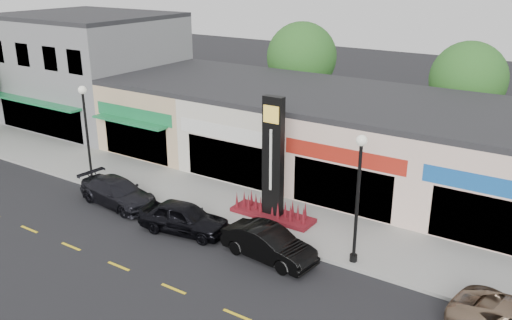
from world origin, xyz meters
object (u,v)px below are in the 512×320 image
Objects in this scene: lamp_west_near at (86,125)px; car_black_sedan at (184,218)px; car_dark_sedan at (118,192)px; car_black_conv at (269,244)px; lamp_east_near at (358,187)px; pylon_sign at (273,176)px.

car_black_sedan is (8.26, -1.65, -2.75)m from lamp_west_near.
car_dark_sedan is 4.86m from car_black_sedan.
car_black_sedan is 1.01× the size of car_black_conv.
lamp_west_near and lamp_east_near have the same top height.
car_black_conv is at bearing -60.71° from pylon_sign.
car_black_sedan is (4.84, -0.45, 0.05)m from car_dark_sedan.
lamp_west_near is 1.00× the size of lamp_east_near.
car_black_sedan is 4.56m from car_black_conv.
lamp_west_near is 16.00m from lamp_east_near.
car_dark_sedan is at bearing -19.36° from lamp_west_near.
car_black_conv is at bearing -6.88° from lamp_west_near.
lamp_east_near is 1.29× the size of car_black_conv.
pylon_sign is at bearing -48.52° from car_black_sedan.
lamp_east_near reaches higher than car_dark_sedan.
pylon_sign is 1.40× the size of car_black_sedan.
pylon_sign is 1.42× the size of car_black_conv.
pylon_sign is 4.60m from car_black_sedan.
lamp_west_near is 1.28× the size of car_black_sedan.
pylon_sign reaches higher than car_black_sedan.
lamp_east_near is at bearing -18.75° from pylon_sign.
pylon_sign reaches higher than lamp_east_near.
car_black_conv is at bearing -86.74° from car_dark_sedan.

